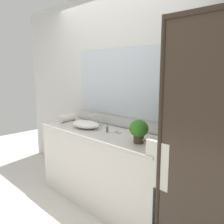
{
  "coord_description": "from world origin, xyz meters",
  "views": [
    {
      "loc": [
        1.93,
        -1.81,
        1.59
      ],
      "look_at": [
        0.15,
        0.0,
        1.15
      ],
      "focal_mm": 37.34,
      "sensor_mm": 36.0,
      "label": 1
    }
  ],
  "objects": [
    {
      "name": "amenity_bottle_conditioner",
      "position": [
        0.06,
        0.02,
        0.94
      ],
      "size": [
        0.03,
        0.03,
        0.07
      ],
      "color": "#4C7056",
      "rests_on": "vanity_cabinet"
    },
    {
      "name": "amenity_bottle_shampoo",
      "position": [
        0.7,
        0.19,
        0.95
      ],
      "size": [
        0.03,
        0.03,
        0.1
      ],
      "color": "#4C7056",
      "rests_on": "vanity_cabinet"
    },
    {
      "name": "ground_plane",
      "position": [
        0.0,
        0.0,
        0.0
      ],
      "size": [
        8.0,
        8.0,
        0.0
      ],
      "primitive_type": "plane",
      "color": "silver"
    },
    {
      "name": "sink_basin",
      "position": [
        -0.29,
        -0.02,
        0.94
      ],
      "size": [
        0.41,
        0.28,
        0.09
      ],
      "primitive_type": "ellipsoid",
      "color": "white",
      "rests_on": "vanity_cabinet"
    },
    {
      "name": "potted_plant",
      "position": [
        0.57,
        -0.06,
        1.03
      ],
      "size": [
        0.19,
        0.19,
        0.23
      ],
      "color": "#473828",
      "rests_on": "vanity_cabinet"
    },
    {
      "name": "soap_dish",
      "position": [
        0.16,
        0.06,
        0.91
      ],
      "size": [
        0.1,
        0.07,
        0.04
      ],
      "color": "silver",
      "rests_on": "vanity_cabinet"
    },
    {
      "name": "amenity_bottle_body_wash",
      "position": [
        0.3,
        0.2,
        0.94
      ],
      "size": [
        0.03,
        0.03,
        0.09
      ],
      "color": "white",
      "rests_on": "vanity_cabinet"
    },
    {
      "name": "wall_back_with_mirror",
      "position": [
        0.0,
        0.34,
        1.3
      ],
      "size": [
        4.4,
        0.06,
        2.6
      ],
      "color": "silver",
      "rests_on": "ground_plane"
    },
    {
      "name": "faucet",
      "position": [
        -0.29,
        0.16,
        0.95
      ],
      "size": [
        0.17,
        0.15,
        0.15
      ],
      "color": "silver",
      "rests_on": "vanity_cabinet"
    },
    {
      "name": "shower_enclosure",
      "position": [
        1.27,
        -0.19,
        1.02
      ],
      "size": [
        1.2,
        0.59,
        2.0
      ],
      "color": "#2D2319",
      "rests_on": "ground_plane"
    },
    {
      "name": "vanity_cabinet",
      "position": [
        0.0,
        0.01,
        0.45
      ],
      "size": [
        1.8,
        0.58,
        0.9
      ],
      "color": "silver",
      "rests_on": "ground_plane"
    },
    {
      "name": "rolled_towel_near_edge",
      "position": [
        -0.76,
        0.03,
        0.95
      ],
      "size": [
        0.13,
        0.26,
        0.1
      ],
      "primitive_type": "cylinder",
      "rotation": [
        1.57,
        0.0,
        0.13
      ],
      "color": "silver",
      "rests_on": "vanity_cabinet"
    }
  ]
}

